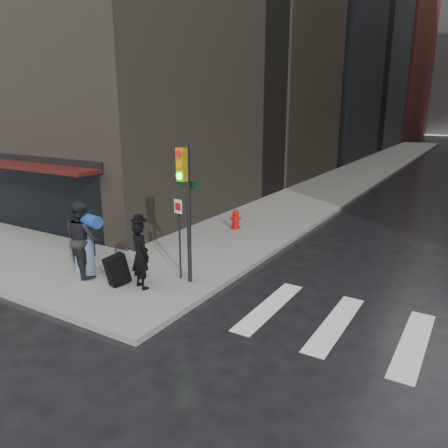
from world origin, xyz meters
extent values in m
plane|color=black|center=(0.00, 0.00, 0.00)|extent=(140.00, 140.00, 0.00)
cube|color=slate|center=(0.00, 27.00, 0.07)|extent=(4.00, 50.00, 0.15)
cube|color=silver|center=(3.50, 1.00, 0.01)|extent=(0.50, 3.00, 0.01)
cube|color=silver|center=(5.10, 1.00, 0.01)|extent=(0.50, 3.00, 0.01)
cube|color=silver|center=(6.70, 1.00, 0.01)|extent=(0.50, 3.00, 0.01)
cube|color=#55291D|center=(-13.00, 62.00, 13.00)|extent=(22.00, 20.00, 26.00)
cube|color=black|center=(-7.00, 2.05, 1.40)|extent=(8.00, 0.12, 2.60)
cube|color=#3B0F0D|center=(-7.00, 1.55, 2.65)|extent=(8.40, 1.10, 0.12)
cube|color=black|center=(-7.00, 1.98, 2.82)|extent=(8.40, 0.08, 0.22)
imported|color=black|center=(0.35, 0.05, 1.02)|extent=(0.74, 0.60, 1.75)
cylinder|color=black|center=(0.35, 0.05, 1.92)|extent=(0.37, 0.37, 0.05)
cylinder|color=black|center=(0.35, 0.05, 1.98)|extent=(0.23, 0.23, 0.14)
cube|color=black|center=(0.06, 0.09, 1.26)|extent=(0.39, 0.23, 0.30)
cube|color=black|center=(-0.28, -0.16, 0.56)|extent=(0.50, 0.74, 0.88)
cylinder|color=black|center=(-0.28, -0.16, 1.02)|extent=(0.03, 0.03, 0.41)
imported|color=black|center=(-1.54, -0.09, 1.18)|extent=(1.22, 1.09, 2.07)
cube|color=black|center=(-1.91, 0.28, 0.77)|extent=(0.70, 0.53, 0.39)
cylinder|color=navy|center=(-1.17, -0.09, 1.73)|extent=(0.67, 0.45, 0.33)
imported|color=black|center=(-2.56, 0.74, 1.05)|extent=(1.12, 0.65, 1.79)
cylinder|color=black|center=(1.17, 1.02, 1.95)|extent=(0.11, 0.11, 3.60)
cube|color=#BA910C|center=(1.13, 0.83, 3.25)|extent=(0.28, 0.20, 0.81)
cylinder|color=red|center=(1.12, 0.74, 3.52)|extent=(0.19, 0.08, 0.18)
cylinder|color=orange|center=(1.12, 0.74, 3.25)|extent=(0.19, 0.08, 0.18)
cylinder|color=#19E533|center=(1.12, 0.74, 2.98)|extent=(0.19, 0.08, 0.18)
cylinder|color=black|center=(0.81, 1.08, 1.23)|extent=(0.05, 0.05, 2.16)
cube|color=white|center=(0.81, 1.05, 2.13)|extent=(0.27, 0.07, 0.36)
cube|color=black|center=(1.17, 1.10, 2.71)|extent=(0.80, 0.17, 0.20)
cylinder|color=#AF0F0A|center=(-0.33, 6.07, 0.20)|extent=(0.32, 0.32, 0.10)
cylinder|color=#AF0F0A|center=(-0.33, 6.07, 0.45)|extent=(0.24, 0.24, 0.60)
sphere|color=#AF0F0A|center=(-0.33, 6.07, 0.77)|extent=(0.22, 0.22, 0.22)
cylinder|color=#AF0F0A|center=(-0.33, 6.07, 0.55)|extent=(0.42, 0.29, 0.14)
camera|label=1|loc=(7.50, -7.70, 4.65)|focal=35.00mm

